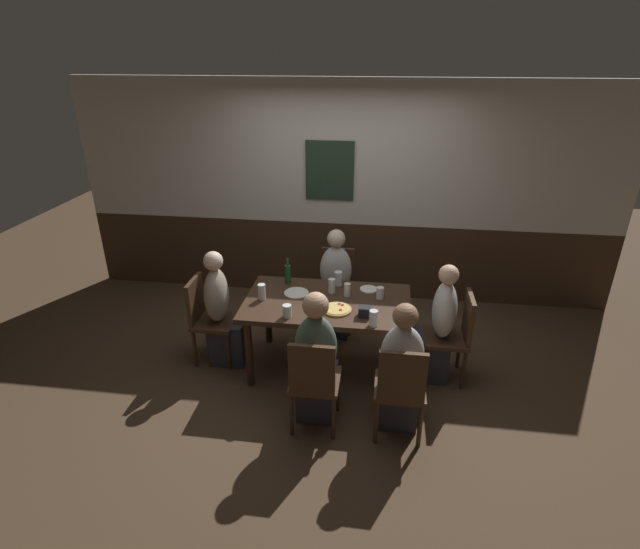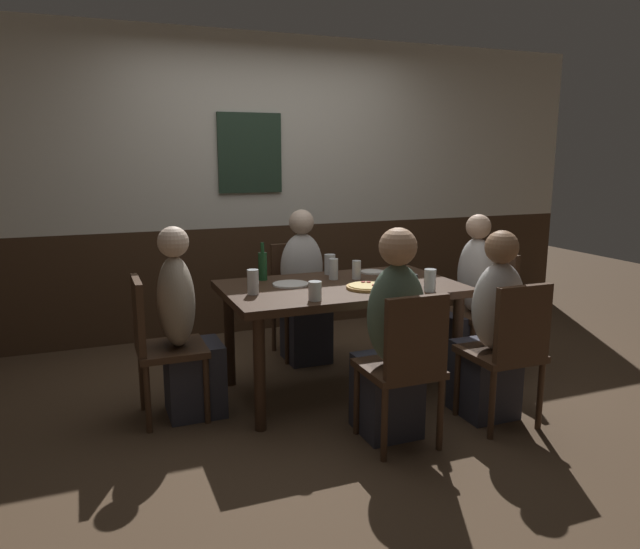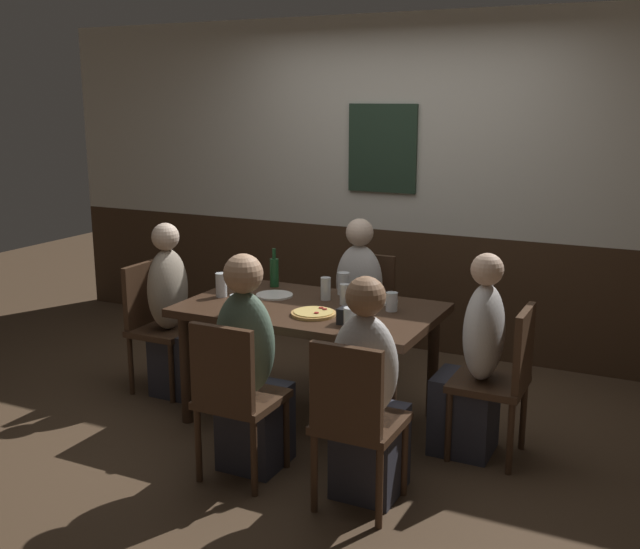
% 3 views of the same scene
% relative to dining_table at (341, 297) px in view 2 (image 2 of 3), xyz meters
% --- Properties ---
extents(ground_plane, '(12.00, 12.00, 0.00)m').
position_rel_dining_table_xyz_m(ground_plane, '(0.00, 0.00, -0.66)').
color(ground_plane, '#4C3826').
extents(wall_back, '(6.40, 0.13, 2.60)m').
position_rel_dining_table_xyz_m(wall_back, '(-0.00, 1.65, 0.65)').
color(wall_back, '#3D2819').
rests_on(wall_back, ground_plane).
extents(dining_table, '(1.54, 0.91, 0.74)m').
position_rel_dining_table_xyz_m(dining_table, '(0.00, 0.00, 0.00)').
color(dining_table, '#382316').
rests_on(dining_table, ground_plane).
extents(chair_mid_far, '(0.40, 0.40, 0.88)m').
position_rel_dining_table_xyz_m(chair_mid_far, '(0.00, 0.87, -0.16)').
color(chair_mid_far, '#422B1C').
rests_on(chair_mid_far, ground_plane).
extents(chair_head_east, '(0.40, 0.40, 0.88)m').
position_rel_dining_table_xyz_m(chair_head_east, '(1.19, 0.00, -0.16)').
color(chair_head_east, '#422B1C').
rests_on(chair_head_east, ground_plane).
extents(chair_head_west, '(0.40, 0.40, 0.88)m').
position_rel_dining_table_xyz_m(chair_head_west, '(-1.19, 0.00, -0.16)').
color(chair_head_west, '#422B1C').
rests_on(chair_head_west, ground_plane).
extents(chair_mid_near, '(0.40, 0.40, 0.88)m').
position_rel_dining_table_xyz_m(chair_mid_near, '(0.00, -0.87, -0.16)').
color(chair_mid_near, '#422B1C').
rests_on(chair_mid_near, ground_plane).
extents(chair_right_near, '(0.40, 0.40, 0.88)m').
position_rel_dining_table_xyz_m(chair_right_near, '(0.68, -0.87, -0.16)').
color(chair_right_near, '#422B1C').
rests_on(chair_right_near, ground_plane).
extents(person_mid_far, '(0.34, 0.37, 1.17)m').
position_rel_dining_table_xyz_m(person_mid_far, '(-0.00, 0.71, -0.16)').
color(person_mid_far, '#2D2D38').
rests_on(person_mid_far, ground_plane).
extents(person_head_east, '(0.37, 0.34, 1.17)m').
position_rel_dining_table_xyz_m(person_head_east, '(1.03, 0.00, -0.17)').
color(person_head_east, '#2D2D38').
rests_on(person_head_east, ground_plane).
extents(person_head_west, '(0.37, 0.34, 1.17)m').
position_rel_dining_table_xyz_m(person_head_west, '(-1.03, 0.00, -0.16)').
color(person_head_west, '#2D2D38').
rests_on(person_head_west, ground_plane).
extents(person_mid_near, '(0.34, 0.37, 1.21)m').
position_rel_dining_table_xyz_m(person_mid_near, '(0.00, -0.71, -0.14)').
color(person_mid_near, '#2D2D38').
rests_on(person_mid_near, ground_plane).
extents(person_right_near, '(0.34, 0.37, 1.16)m').
position_rel_dining_table_xyz_m(person_right_near, '(0.68, -0.71, -0.17)').
color(person_right_near, '#2D2D38').
rests_on(person_right_near, ground_plane).
extents(pizza, '(0.26, 0.26, 0.03)m').
position_rel_dining_table_xyz_m(pizza, '(0.11, -0.17, 0.10)').
color(pizza, tan).
rests_on(pizza, dining_table).
extents(beer_glass_half, '(0.07, 0.07, 0.11)m').
position_rel_dining_table_xyz_m(beer_glass_half, '(0.48, 0.12, 0.13)').
color(beer_glass_half, silver).
rests_on(beer_glass_half, dining_table).
extents(beer_glass_tall, '(0.06, 0.06, 0.13)m').
position_rel_dining_table_xyz_m(beer_glass_tall, '(0.17, 0.13, 0.14)').
color(beer_glass_tall, silver).
rests_on(beer_glass_tall, dining_table).
extents(tumbler_water, '(0.06, 0.06, 0.14)m').
position_rel_dining_table_xyz_m(tumbler_water, '(0.02, 0.17, 0.15)').
color(tumbler_water, silver).
rests_on(tumbler_water, dining_table).
extents(pint_glass_stout, '(0.08, 0.08, 0.14)m').
position_rel_dining_table_xyz_m(pint_glass_stout, '(0.07, 0.35, 0.15)').
color(pint_glass_stout, silver).
rests_on(pint_glass_stout, dining_table).
extents(pint_glass_amber, '(0.08, 0.08, 0.11)m').
position_rel_dining_table_xyz_m(pint_glass_amber, '(-0.31, -0.34, 0.14)').
color(pint_glass_amber, silver).
rests_on(pint_glass_amber, dining_table).
extents(tumbler_short, '(0.07, 0.07, 0.15)m').
position_rel_dining_table_xyz_m(tumbler_short, '(-0.61, -0.05, 0.15)').
color(tumbler_short, silver).
rests_on(tumbler_short, dining_table).
extents(pint_glass_pale, '(0.07, 0.07, 0.14)m').
position_rel_dining_table_xyz_m(pint_glass_pale, '(0.44, -0.39, 0.15)').
color(pint_glass_pale, silver).
rests_on(pint_glass_pale, dining_table).
extents(beer_bottle_green, '(0.06, 0.06, 0.26)m').
position_rel_dining_table_xyz_m(beer_bottle_green, '(-0.44, 0.33, 0.19)').
color(beer_bottle_green, '#194723').
rests_on(beer_bottle_green, dining_table).
extents(plate_white_large, '(0.24, 0.24, 0.01)m').
position_rel_dining_table_xyz_m(plate_white_large, '(-0.31, 0.11, 0.09)').
color(plate_white_large, white).
rests_on(plate_white_large, dining_table).
extents(plate_white_small, '(0.17, 0.17, 0.01)m').
position_rel_dining_table_xyz_m(plate_white_small, '(0.37, 0.28, 0.09)').
color(plate_white_small, white).
rests_on(plate_white_small, dining_table).
extents(condiment_caddy, '(0.11, 0.09, 0.09)m').
position_rel_dining_table_xyz_m(condiment_caddy, '(0.36, -0.24, 0.13)').
color(condiment_caddy, black).
rests_on(condiment_caddy, dining_table).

